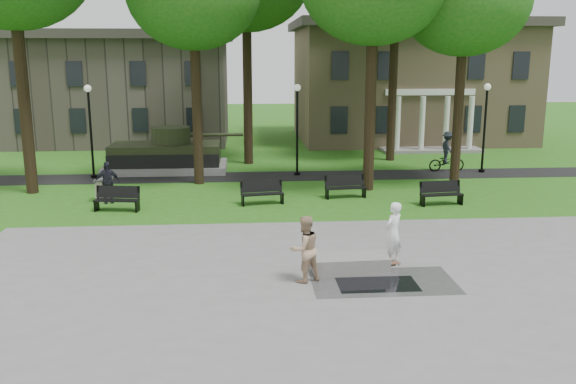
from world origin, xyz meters
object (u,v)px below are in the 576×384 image
object	(u,v)px
concrete_block	(350,263)
park_bench_0	(117,198)
skateboarder	(393,233)
cyclist	(447,155)
trash_bin	(104,190)
friend_watching	(305,249)

from	to	relation	value
concrete_block	park_bench_0	size ratio (longest dim) A/B	1.19
skateboarder	park_bench_0	distance (m)	11.98
cyclist	trash_bin	bearing A→B (deg)	105.14
concrete_block	friend_watching	size ratio (longest dim) A/B	1.17
concrete_block	cyclist	xyz separation A→B (m)	(7.97, 15.10, 0.64)
park_bench_0	trash_bin	size ratio (longest dim) A/B	1.92
cyclist	trash_bin	size ratio (longest dim) A/B	2.26
concrete_block	skateboarder	world-z (taller)	skateboarder
friend_watching	trash_bin	bearing A→B (deg)	-80.79
skateboarder	friend_watching	xyz separation A→B (m)	(-2.82, -1.33, -0.01)
trash_bin	cyclist	bearing A→B (deg)	18.32
park_bench_0	concrete_block	bearing A→B (deg)	-34.49
skateboarder	trash_bin	distance (m)	13.76
cyclist	concrete_block	bearing A→B (deg)	148.99
cyclist	trash_bin	world-z (taller)	cyclist
skateboarder	friend_watching	bearing A→B (deg)	-17.04
friend_watching	trash_bin	xyz separation A→B (m)	(-7.67, 10.23, -0.48)
concrete_block	friend_watching	world-z (taller)	friend_watching
cyclist	park_bench_0	distance (m)	17.76
friend_watching	cyclist	distance (m)	18.44
cyclist	park_bench_0	size ratio (longest dim) A/B	1.17
cyclist	trash_bin	xyz separation A→B (m)	(-17.05, -5.64, -0.40)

